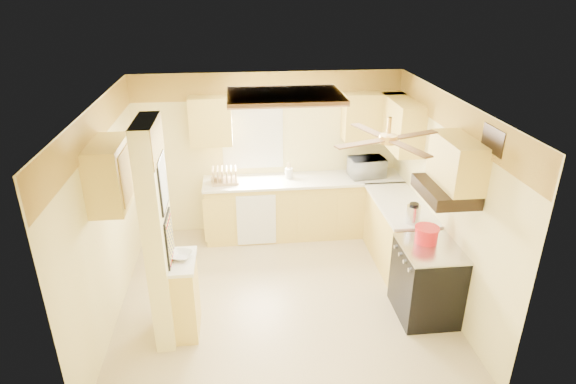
{
  "coord_description": "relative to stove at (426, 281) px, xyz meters",
  "views": [
    {
      "loc": [
        -0.47,
        -5.1,
        3.73
      ],
      "look_at": [
        0.12,
        0.35,
        1.29
      ],
      "focal_mm": 30.0,
      "sensor_mm": 36.0,
      "label": 1
    }
  ],
  "objects": [
    {
      "name": "poster_nashville",
      "position": [
        -2.91,
        0.0,
        0.74
      ],
      "size": [
        0.02,
        0.42,
        0.57
      ],
      "color": "black",
      "rests_on": "partition_column"
    },
    {
      "name": "wall_front",
      "position": [
        -1.67,
        -1.35,
        0.79
      ],
      "size": [
        4.0,
        0.0,
        4.0
      ],
      "primitive_type": "plane",
      "rotation": [
        -1.57,
        0.0,
        0.0
      ],
      "color": "#FBEA99",
      "rests_on": "floor"
    },
    {
      "name": "ceiling_fan",
      "position": [
        -0.67,
        -0.15,
        1.83
      ],
      "size": [
        1.15,
        1.15,
        0.26
      ],
      "color": "gold",
      "rests_on": "ceiling"
    },
    {
      "name": "wallpaper_border",
      "position": [
        -1.67,
        2.43,
        1.84
      ],
      "size": [
        4.0,
        0.02,
        0.4
      ],
      "primitive_type": "cube",
      "color": "#F8C949",
      "rests_on": "wall_back"
    },
    {
      "name": "poster_menu",
      "position": [
        -2.91,
        0.0,
        1.39
      ],
      "size": [
        0.02,
        0.42,
        0.57
      ],
      "color": "black",
      "rests_on": "partition_column"
    },
    {
      "name": "ledge_top",
      "position": [
        -2.8,
        0.0,
        0.46
      ],
      "size": [
        0.28,
        0.58,
        0.04
      ],
      "primitive_type": "cube",
      "color": "silver",
      "rests_on": "partition_ledge"
    },
    {
      "name": "range_hood",
      "position": [
        0.07,
        0.0,
        1.16
      ],
      "size": [
        0.5,
        0.76,
        0.14
      ],
      "primitive_type": "cube",
      "color": "black",
      "rests_on": "upper_cab_over_stove"
    },
    {
      "name": "wall_left",
      "position": [
        -3.67,
        0.55,
        0.79
      ],
      "size": [
        0.0,
        3.8,
        3.8
      ],
      "primitive_type": "plane",
      "rotation": [
        1.57,
        0.0,
        1.57
      ],
      "color": "#FBEA99",
      "rests_on": "floor"
    },
    {
      "name": "ceiling",
      "position": [
        -1.67,
        0.55,
        2.04
      ],
      "size": [
        4.0,
        4.0,
        0.0
      ],
      "primitive_type": "plane",
      "rotation": [
        3.14,
        0.0,
        0.0
      ],
      "color": "white",
      "rests_on": "wall_back"
    },
    {
      "name": "partition_ledge",
      "position": [
        -2.8,
        0.0,
        -0.01
      ],
      "size": [
        0.25,
        0.55,
        0.9
      ],
      "primitive_type": "cube",
      "color": "#ECCE60",
      "rests_on": "floor"
    },
    {
      "name": "countertop_right",
      "position": [
        0.02,
        1.15,
        0.46
      ],
      "size": [
        0.64,
        1.44,
        0.04
      ],
      "primitive_type": "cube",
      "color": "silver",
      "rests_on": "lower_cabinets_right"
    },
    {
      "name": "lower_cabinets_right",
      "position": [
        0.03,
        1.15,
        -0.01
      ],
      "size": [
        0.6,
        1.4,
        0.9
      ],
      "primitive_type": "cube",
      "color": "#ECCE60",
      "rests_on": "floor"
    },
    {
      "name": "utensil_crock",
      "position": [
        -1.39,
        2.21,
        0.56
      ],
      "size": [
        0.12,
        0.12,
        0.24
      ],
      "color": "white",
      "rests_on": "countertop_back"
    },
    {
      "name": "microwave",
      "position": [
        -0.2,
        2.15,
        0.63
      ],
      "size": [
        0.56,
        0.41,
        0.29
      ],
      "primitive_type": "imported",
      "rotation": [
        0.0,
        0.0,
        3.25
      ],
      "color": "white",
      "rests_on": "countertop_back"
    },
    {
      "name": "bowl",
      "position": [
        -2.81,
        0.04,
        0.51
      ],
      "size": [
        0.3,
        0.3,
        0.06
      ],
      "primitive_type": "imported",
      "rotation": [
        0.0,
        0.0,
        -0.3
      ],
      "color": "white",
      "rests_on": "ledge_top"
    },
    {
      "name": "wall_back",
      "position": [
        -1.67,
        2.45,
        0.79
      ],
      "size": [
        4.0,
        0.0,
        4.0
      ],
      "primitive_type": "plane",
      "rotation": [
        1.57,
        0.0,
        0.0
      ],
      "color": "#FBEA99",
      "rests_on": "floor"
    },
    {
      "name": "upper_cab_back_right",
      "position": [
        -0.12,
        2.27,
        1.39
      ],
      "size": [
        0.9,
        0.35,
        0.7
      ],
      "primitive_type": "cube",
      "color": "#ECCE60",
      "rests_on": "wall_back"
    },
    {
      "name": "ceiling_light_panel",
      "position": [
        -1.57,
        1.05,
        2.0
      ],
      "size": [
        1.35,
        0.95,
        0.06
      ],
      "color": "brown",
      "rests_on": "ceiling"
    },
    {
      "name": "countertop_back",
      "position": [
        -1.17,
        2.14,
        0.46
      ],
      "size": [
        3.04,
        0.64,
        0.04
      ],
      "primitive_type": "cube",
      "color": "silver",
      "rests_on": "lower_cabinets_back"
    },
    {
      "name": "upper_cab_over_stove",
      "position": [
        0.16,
        0.0,
        1.49
      ],
      "size": [
        0.35,
        0.76,
        0.52
      ],
      "primitive_type": "cube",
      "color": "#ECCE60",
      "rests_on": "wall_right"
    },
    {
      "name": "dish_rack",
      "position": [
        -2.36,
        2.12,
        0.56
      ],
      "size": [
        0.41,
        0.32,
        0.22
      ],
      "color": "tan",
      "rests_on": "countertop_back"
    },
    {
      "name": "dutch_oven",
      "position": [
        -0.01,
        0.14,
        0.55
      ],
      "size": [
        0.28,
        0.28,
        0.19
      ],
      "color": "red",
      "rests_on": "stove"
    },
    {
      "name": "dishwasher_panel",
      "position": [
        -1.92,
        1.84,
        -0.03
      ],
      "size": [
        0.58,
        0.02,
        0.8
      ],
      "primitive_type": "cube",
      "color": "white",
      "rests_on": "lower_cabinets_back"
    },
    {
      "name": "upper_cab_right",
      "position": [
        0.16,
        1.8,
        1.39
      ],
      "size": [
        0.35,
        1.0,
        0.7
      ],
      "primitive_type": "cube",
      "color": "#ECCE60",
      "rests_on": "wall_right"
    },
    {
      "name": "vent_grate",
      "position": [
        0.31,
        -0.35,
        1.84
      ],
      "size": [
        0.02,
        0.4,
        0.25
      ],
      "primitive_type": "cube",
      "color": "black",
      "rests_on": "wall_right"
    },
    {
      "name": "kettle",
      "position": [
        -0.02,
        0.58,
        0.6
      ],
      "size": [
        0.17,
        0.17,
        0.26
      ],
      "color": "silver",
      "rests_on": "countertop_right"
    },
    {
      "name": "lower_cabinets_back",
      "position": [
        -1.17,
        2.15,
        -0.01
      ],
      "size": [
        3.0,
        0.6,
        0.9
      ],
      "primitive_type": "cube",
      "color": "#ECCE60",
      "rests_on": "floor"
    },
    {
      "name": "wall_right",
      "position": [
        0.33,
        0.55,
        0.79
      ],
      "size": [
        0.0,
        3.8,
        3.8
      ],
      "primitive_type": "plane",
      "rotation": [
        1.57,
        0.0,
        -1.57
      ],
      "color": "#FBEA99",
      "rests_on": "floor"
    },
    {
      "name": "window",
      "position": [
        -1.92,
        2.44,
        1.09
      ],
      "size": [
        0.92,
        0.02,
        1.02
      ],
      "color": "white",
      "rests_on": "wall_back"
    },
    {
      "name": "stove",
      "position": [
        0.0,
        0.0,
        0.0
      ],
      "size": [
        0.68,
        0.77,
        0.92
      ],
      "color": "black",
      "rests_on": "floor"
    },
    {
      "name": "partition_column",
      "position": [
        -3.02,
        0.0,
        0.79
      ],
      "size": [
        0.2,
        0.7,
        2.5
      ],
      "primitive_type": "cube",
      "color": "#FBEA99",
      "rests_on": "floor"
    },
    {
      "name": "upper_cab_left_wall",
      "position": [
        -3.49,
        0.3,
        1.39
      ],
      "size": [
        0.35,
        0.75,
        0.7
      ],
      "primitive_type": "cube",
      "color": "#ECCE60",
      "rests_on": "wall_left"
    },
    {
      "name": "upper_cab_back_left",
      "position": [
        -2.52,
        2.27,
        1.39
      ],
      "size": [
        0.6,
        0.35,
        0.7
      ],
      "primitive_type": "cube",
      "color": "#ECCE60",
      "rests_on": "wall_back"
    },
    {
      "name": "floor",
      "position": [
        -1.67,
        0.55,
        -0.46
      ],
      "size": [
        4.0,
        4.0,
        0.0
      ],
      "primitive_type": "plane",
      "color": "#CEBC8F",
      "rests_on": "ground"
    }
  ]
}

